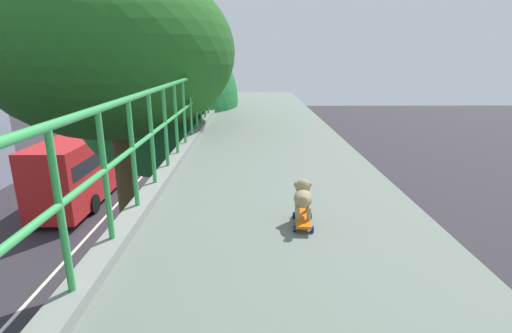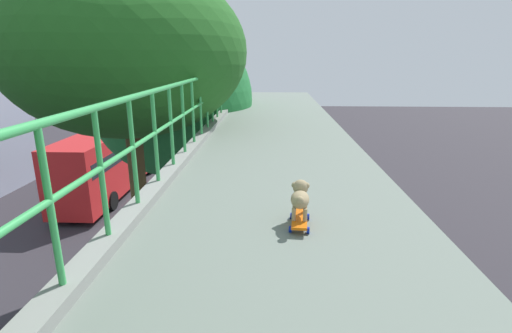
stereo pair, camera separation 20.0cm
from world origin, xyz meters
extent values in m
cylinder|color=green|center=(-0.25, 1.37, 6.66)|extent=(0.04, 0.04, 1.00)
cylinder|color=green|center=(-0.25, 2.05, 6.66)|extent=(0.04, 0.04, 1.00)
cylinder|color=green|center=(-0.25, 2.73, 6.66)|extent=(0.04, 0.04, 1.00)
cylinder|color=green|center=(-0.25, 3.41, 6.66)|extent=(0.04, 0.04, 1.00)
cylinder|color=green|center=(-0.25, 4.10, 6.66)|extent=(0.04, 0.04, 1.00)
cylinder|color=green|center=(-0.25, 4.78, 6.66)|extent=(0.04, 0.04, 1.00)
cylinder|color=green|center=(-0.25, 5.46, 6.66)|extent=(0.04, 0.04, 1.00)
cylinder|color=green|center=(-0.25, 6.15, 6.66)|extent=(0.04, 0.04, 1.00)
cylinder|color=green|center=(-0.25, 6.83, 6.66)|extent=(0.04, 0.04, 1.00)
cylinder|color=green|center=(-0.25, 7.51, 6.66)|extent=(0.04, 0.04, 1.00)
cylinder|color=green|center=(-0.25, 8.19, 6.66)|extent=(0.04, 0.04, 1.00)
cylinder|color=green|center=(-0.25, 8.88, 6.66)|extent=(0.04, 0.04, 1.00)
cylinder|color=green|center=(-0.25, 9.56, 6.66)|extent=(0.04, 0.04, 1.00)
cylinder|color=green|center=(-0.25, 10.24, 6.66)|extent=(0.04, 0.04, 1.00)
cylinder|color=green|center=(-0.25, 10.92, 6.66)|extent=(0.04, 0.04, 1.00)
cylinder|color=green|center=(-0.25, 11.61, 6.66)|extent=(0.04, 0.04, 1.00)
cylinder|color=green|center=(-0.25, 12.29, 6.66)|extent=(0.04, 0.04, 1.00)
cylinder|color=green|center=(-0.25, 12.97, 6.66)|extent=(0.04, 0.04, 1.00)
cylinder|color=green|center=(-0.25, 13.66, 6.66)|extent=(0.04, 0.04, 1.00)
cylinder|color=green|center=(-0.25, 14.34, 6.66)|extent=(0.04, 0.04, 1.00)
cube|color=red|center=(-8.17, 19.75, 1.93)|extent=(2.33, 10.03, 3.30)
cube|color=black|center=(-8.17, 19.75, 2.51)|extent=(2.35, 9.23, 0.70)
cylinder|color=black|center=(-7.05, 23.26, 0.48)|extent=(0.28, 0.96, 0.96)
cylinder|color=black|center=(-9.28, 23.26, 0.48)|extent=(0.28, 0.96, 0.96)
cylinder|color=black|center=(-7.05, 16.99, 0.48)|extent=(0.28, 0.96, 0.96)
cylinder|color=black|center=(-9.28, 16.99, 0.48)|extent=(0.28, 0.96, 0.96)
cylinder|color=#504023|center=(-2.04, 7.52, 3.11)|extent=(0.37, 0.37, 6.22)
ellipsoid|color=#246021|center=(-2.04, 7.52, 7.62)|extent=(5.08, 5.08, 3.58)
cylinder|color=brown|center=(-2.04, 11.06, 2.45)|extent=(0.53, 0.53, 4.90)
ellipsoid|color=#237437|center=(-2.04, 11.06, 6.25)|extent=(4.92, 4.92, 4.77)
cube|color=#DE5E0A|center=(1.30, 2.47, 6.14)|extent=(0.17, 0.45, 0.02)
cylinder|color=#0D25AB|center=(1.38, 2.60, 6.10)|extent=(0.03, 0.06, 0.06)
cylinder|color=#0D25AB|center=(1.23, 2.62, 6.10)|extent=(0.03, 0.06, 0.06)
cylinder|color=#0D25AB|center=(1.36, 2.32, 6.10)|extent=(0.03, 0.06, 0.06)
cylinder|color=#0D25AB|center=(1.21, 2.33, 6.10)|extent=(0.03, 0.06, 0.06)
cylinder|color=tan|center=(1.35, 2.60, 6.21)|extent=(0.04, 0.04, 0.11)
cylinder|color=tan|center=(1.26, 2.60, 6.21)|extent=(0.04, 0.04, 0.11)
cylinder|color=tan|center=(1.34, 2.39, 6.21)|extent=(0.04, 0.04, 0.11)
cylinder|color=tan|center=(1.24, 2.40, 6.21)|extent=(0.04, 0.04, 0.11)
ellipsoid|color=tan|center=(1.30, 2.50, 6.31)|extent=(0.19, 0.29, 0.15)
sphere|color=tan|center=(1.31, 2.61, 6.38)|extent=(0.14, 0.14, 0.14)
ellipsoid|color=#998C65|center=(1.31, 2.68, 6.37)|extent=(0.05, 0.07, 0.04)
sphere|color=tan|center=(1.36, 2.61, 6.40)|extent=(0.06, 0.06, 0.06)
sphere|color=tan|center=(1.25, 2.62, 6.40)|extent=(0.06, 0.06, 0.06)
sphere|color=tan|center=(1.28, 2.36, 6.35)|extent=(0.07, 0.07, 0.07)
camera|label=1|loc=(0.84, -0.64, 7.52)|focal=26.50mm
camera|label=2|loc=(1.04, -0.63, 7.52)|focal=26.50mm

